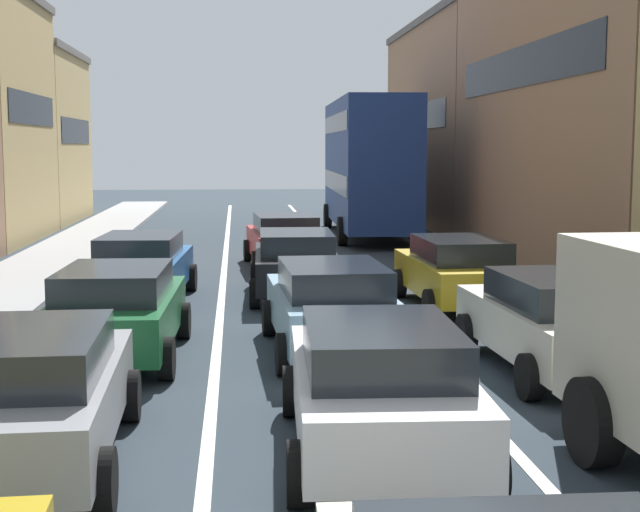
{
  "coord_description": "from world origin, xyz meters",
  "views": [
    {
      "loc": [
        -1.35,
        -2.7,
        3.37
      ],
      "look_at": [
        0.0,
        12.0,
        1.6
      ],
      "focal_mm": 51.35,
      "sensor_mm": 36.0,
      "label": 1
    }
  ],
  "objects_px": {
    "coupe_centre_lane_fourth": "(296,262)",
    "sedan_centre_lane_fifth": "(285,239)",
    "sedan_centre_lane_second": "(379,384)",
    "wagon_right_lane_far": "(458,271)",
    "hatchback_centre_lane_third": "(332,305)",
    "wagon_left_lane_second": "(28,393)",
    "bus_mid_queue_primary": "(368,161)",
    "sedan_right_lane_behind_truck": "(556,320)",
    "sedan_left_lane_third": "(117,310)",
    "sedan_left_lane_fourth": "(141,266)"
  },
  "relations": [
    {
      "from": "wagon_left_lane_second",
      "to": "sedan_right_lane_behind_truck",
      "type": "relative_size",
      "value": 1.0
    },
    {
      "from": "sedan_centre_lane_fifth",
      "to": "bus_mid_queue_primary",
      "type": "relative_size",
      "value": 0.42
    },
    {
      "from": "sedan_left_lane_third",
      "to": "bus_mid_queue_primary",
      "type": "xyz_separation_m",
      "value": [
        6.84,
        19.43,
        2.03
      ]
    },
    {
      "from": "hatchback_centre_lane_third",
      "to": "sedan_centre_lane_second",
      "type": "bearing_deg",
      "value": 177.59
    },
    {
      "from": "sedan_centre_lane_fifth",
      "to": "bus_mid_queue_primary",
      "type": "height_order",
      "value": "bus_mid_queue_primary"
    },
    {
      "from": "hatchback_centre_lane_third",
      "to": "sedan_centre_lane_fifth",
      "type": "relative_size",
      "value": 0.99
    },
    {
      "from": "wagon_right_lane_far",
      "to": "wagon_left_lane_second",
      "type": "bearing_deg",
      "value": 141.22
    },
    {
      "from": "sedan_left_lane_third",
      "to": "sedan_centre_lane_second",
      "type": "bearing_deg",
      "value": -143.38
    },
    {
      "from": "sedan_centre_lane_second",
      "to": "sedan_left_lane_fourth",
      "type": "xyz_separation_m",
      "value": [
        -3.59,
        10.31,
        0.0
      ]
    },
    {
      "from": "bus_mid_queue_primary",
      "to": "wagon_left_lane_second",
      "type": "bearing_deg",
      "value": 165.29
    },
    {
      "from": "sedan_centre_lane_fifth",
      "to": "wagon_right_lane_far",
      "type": "height_order",
      "value": "same"
    },
    {
      "from": "sedan_left_lane_fourth",
      "to": "wagon_right_lane_far",
      "type": "bearing_deg",
      "value": -98.44
    },
    {
      "from": "sedan_centre_lane_fifth",
      "to": "wagon_right_lane_far",
      "type": "bearing_deg",
      "value": -158.29
    },
    {
      "from": "wagon_left_lane_second",
      "to": "coupe_centre_lane_fourth",
      "type": "distance_m",
      "value": 11.25
    },
    {
      "from": "sedan_centre_lane_second",
      "to": "wagon_right_lane_far",
      "type": "distance_m",
      "value": 9.46
    },
    {
      "from": "sedan_centre_lane_fifth",
      "to": "bus_mid_queue_primary",
      "type": "bearing_deg",
      "value": -26.52
    },
    {
      "from": "coupe_centre_lane_fourth",
      "to": "sedan_centre_lane_fifth",
      "type": "height_order",
      "value": "same"
    },
    {
      "from": "sedan_centre_lane_second",
      "to": "sedan_right_lane_behind_truck",
      "type": "distance_m",
      "value": 4.68
    },
    {
      "from": "sedan_left_lane_fourth",
      "to": "bus_mid_queue_primary",
      "type": "xyz_separation_m",
      "value": [
        7.0,
        14.04,
        2.03
      ]
    },
    {
      "from": "bus_mid_queue_primary",
      "to": "sedan_centre_lane_second",
      "type": "bearing_deg",
      "value": 173.65
    },
    {
      "from": "sedan_centre_lane_second",
      "to": "sedan_centre_lane_fifth",
      "type": "xyz_separation_m",
      "value": [
        -0.19,
        15.81,
        0.0
      ]
    },
    {
      "from": "wagon_left_lane_second",
      "to": "sedan_right_lane_behind_truck",
      "type": "bearing_deg",
      "value": -65.24
    },
    {
      "from": "sedan_centre_lane_fifth",
      "to": "bus_mid_queue_primary",
      "type": "xyz_separation_m",
      "value": [
        3.59,
        8.54,
        2.03
      ]
    },
    {
      "from": "hatchback_centre_lane_third",
      "to": "wagon_left_lane_second",
      "type": "bearing_deg",
      "value": 141.25
    },
    {
      "from": "sedan_centre_lane_fifth",
      "to": "hatchback_centre_lane_third",
      "type": "bearing_deg",
      "value": 177.39
    },
    {
      "from": "sedan_left_lane_third",
      "to": "wagon_right_lane_far",
      "type": "bearing_deg",
      "value": -56.56
    },
    {
      "from": "coupe_centre_lane_fourth",
      "to": "bus_mid_queue_primary",
      "type": "distance_m",
      "value": 14.29
    },
    {
      "from": "sedan_centre_lane_second",
      "to": "sedan_left_lane_fourth",
      "type": "distance_m",
      "value": 10.91
    },
    {
      "from": "sedan_left_lane_third",
      "to": "sedan_right_lane_behind_truck",
      "type": "distance_m",
      "value": 6.81
    },
    {
      "from": "sedan_right_lane_behind_truck",
      "to": "wagon_left_lane_second",
      "type": "bearing_deg",
      "value": 114.09
    },
    {
      "from": "sedan_centre_lane_second",
      "to": "hatchback_centre_lane_third",
      "type": "height_order",
      "value": "same"
    },
    {
      "from": "sedan_centre_lane_second",
      "to": "coupe_centre_lane_fourth",
      "type": "distance_m",
      "value": 10.67
    },
    {
      "from": "hatchback_centre_lane_third",
      "to": "coupe_centre_lane_fourth",
      "type": "distance_m",
      "value": 5.63
    },
    {
      "from": "sedan_centre_lane_second",
      "to": "bus_mid_queue_primary",
      "type": "distance_m",
      "value": 24.66
    },
    {
      "from": "coupe_centre_lane_fourth",
      "to": "sedan_right_lane_behind_truck",
      "type": "relative_size",
      "value": 0.99
    },
    {
      "from": "sedan_right_lane_behind_truck",
      "to": "wagon_right_lane_far",
      "type": "xyz_separation_m",
      "value": [
        -0.14,
        5.54,
        0.0
      ]
    },
    {
      "from": "sedan_right_lane_behind_truck",
      "to": "bus_mid_queue_primary",
      "type": "bearing_deg",
      "value": -2.74
    },
    {
      "from": "sedan_centre_lane_second",
      "to": "sedan_left_lane_third",
      "type": "bearing_deg",
      "value": 37.2
    },
    {
      "from": "sedan_centre_lane_second",
      "to": "wagon_right_lane_far",
      "type": "xyz_separation_m",
      "value": [
        3.07,
        8.94,
        0.0
      ]
    },
    {
      "from": "sedan_centre_lane_second",
      "to": "hatchback_centre_lane_third",
      "type": "xyz_separation_m",
      "value": [
        0.01,
        5.04,
        0.0
      ]
    },
    {
      "from": "wagon_left_lane_second",
      "to": "sedan_left_lane_fourth",
      "type": "relative_size",
      "value": 0.99
    },
    {
      "from": "sedan_left_lane_fourth",
      "to": "wagon_right_lane_far",
      "type": "distance_m",
      "value": 6.8
    },
    {
      "from": "wagon_left_lane_second",
      "to": "sedan_centre_lane_fifth",
      "type": "relative_size",
      "value": 0.99
    },
    {
      "from": "wagon_left_lane_second",
      "to": "bus_mid_queue_primary",
      "type": "bearing_deg",
      "value": -17.85
    },
    {
      "from": "hatchback_centre_lane_third",
      "to": "sedan_left_lane_fourth",
      "type": "distance_m",
      "value": 6.38
    },
    {
      "from": "hatchback_centre_lane_third",
      "to": "bus_mid_queue_primary",
      "type": "height_order",
      "value": "bus_mid_queue_primary"
    },
    {
      "from": "coupe_centre_lane_fourth",
      "to": "wagon_right_lane_far",
      "type": "relative_size",
      "value": 1.0
    },
    {
      "from": "sedan_left_lane_third",
      "to": "sedan_left_lane_fourth",
      "type": "height_order",
      "value": "same"
    },
    {
      "from": "sedan_left_lane_third",
      "to": "coupe_centre_lane_fourth",
      "type": "distance_m",
      "value": 6.6
    },
    {
      "from": "sedan_centre_lane_second",
      "to": "coupe_centre_lane_fourth",
      "type": "xyz_separation_m",
      "value": [
        -0.21,
        10.66,
        0.0
      ]
    }
  ]
}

